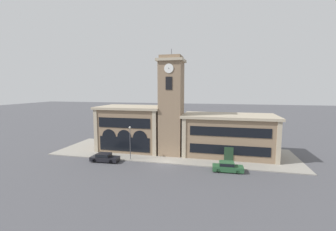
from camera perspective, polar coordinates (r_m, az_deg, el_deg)
ground_plane at (r=37.53m, az=-0.98°, el=-12.17°), size 300.00×300.00×0.00m
sidewalk_kerb at (r=43.75m, az=1.19°, el=-9.28°), size 44.50×13.44×0.15m
clock_tower at (r=40.91m, az=0.85°, el=2.39°), size 4.74×4.74×19.21m
town_hall_left_wing at (r=45.86m, az=-9.05°, el=-3.07°), size 13.01×8.71×8.74m
town_hall_right_wing at (r=42.69m, az=15.08°, el=-4.79°), size 16.63×8.71×7.54m
parked_car_near at (r=39.79m, az=-15.83°, el=-10.18°), size 4.79×2.02×1.44m
parked_car_mid at (r=35.13m, az=14.83°, el=-12.43°), size 4.51×1.91×1.49m
street_lamp at (r=38.95m, az=-9.62°, el=-5.60°), size 0.36×0.36×5.71m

